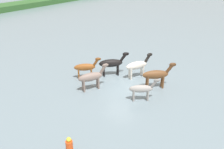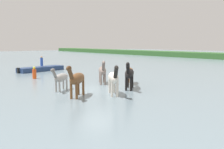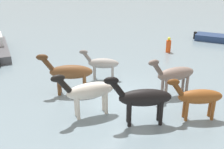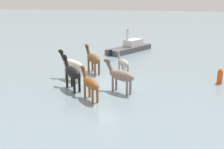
% 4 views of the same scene
% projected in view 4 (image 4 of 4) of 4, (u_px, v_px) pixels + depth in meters
% --- Properties ---
extents(ground_plane, '(180.53, 180.53, 0.00)m').
position_uv_depth(ground_plane, '(100.00, 83.00, 20.26)').
color(ground_plane, gray).
extents(horse_dark_mare, '(1.49, 2.00, 1.69)m').
position_uv_depth(horse_dark_mare, '(123.00, 63.00, 21.97)').
color(horse_dark_mare, '#9E9993').
rests_on(horse_dark_mare, ground_plane).
extents(horse_lead, '(1.78, 2.01, 1.81)m').
position_uv_depth(horse_lead, '(90.00, 83.00, 16.74)').
color(horse_lead, brown).
rests_on(horse_lead, ground_plane).
extents(horse_chestnut_trailing, '(2.08, 2.27, 2.07)m').
position_uv_depth(horse_chestnut_trailing, '(72.00, 72.00, 18.55)').
color(horse_chestnut_trailing, black).
rests_on(horse_chestnut_trailing, ground_plane).
extents(horse_mid_herd, '(2.36, 1.70, 1.98)m').
position_uv_depth(horse_mid_herd, '(120.00, 75.00, 18.02)').
color(horse_mid_herd, gray).
rests_on(horse_mid_herd, ground_plane).
extents(horse_dun_straggler, '(2.00, 2.32, 2.07)m').
position_uv_depth(horse_dun_straggler, '(93.00, 58.00, 22.51)').
color(horse_dun_straggler, brown).
rests_on(horse_dun_straggler, ground_plane).
extents(horse_pinto_flank, '(2.44, 1.72, 2.04)m').
position_uv_depth(horse_pinto_flank, '(72.00, 64.00, 20.71)').
color(horse_pinto_flank, silver).
rests_on(horse_pinto_flank, ground_plane).
extents(boat_launch_far, '(4.29, 6.03, 1.38)m').
position_uv_depth(boat_launch_far, '(130.00, 48.00, 31.14)').
color(boat_launch_far, '#4C4C51').
rests_on(boat_launch_far, ground_plane).
extents(person_boatman_standing, '(0.32, 0.32, 1.19)m').
position_uv_depth(person_boatman_standing, '(128.00, 35.00, 30.93)').
color(person_boatman_standing, silver).
rests_on(person_boatman_standing, boat_launch_far).
extents(buoy_channel_marker, '(0.36, 0.36, 1.14)m').
position_uv_depth(buoy_channel_marker, '(220.00, 76.00, 19.96)').
color(buoy_channel_marker, '#E54C19').
rests_on(buoy_channel_marker, ground_plane).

